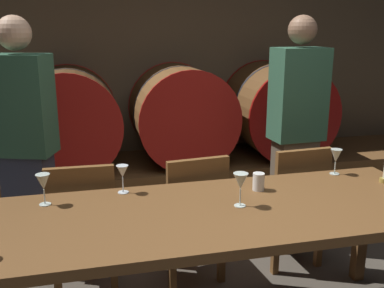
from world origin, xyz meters
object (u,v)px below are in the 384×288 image
dining_table (218,222)px  wine_glass_far_right (336,156)px  guest_left (25,147)px  wine_glass_center_right (241,182)px  chair_left (83,222)px  chair_center (192,212)px  guest_right (296,132)px  wine_barrel_left (68,119)px  cup_right (259,182)px  wine_barrel_center (181,114)px  wine_glass_center_left (122,173)px  wine_barrel_right (277,110)px  chair_right (293,200)px  wine_glass_far_left (43,183)px

dining_table → wine_glass_far_right: (0.86, 0.35, 0.19)m
guest_left → wine_glass_center_right: size_ratio=9.78×
chair_left → guest_left: bearing=-45.9°
chair_center → guest_right: guest_right is taller
dining_table → chair_center: (0.02, 0.62, -0.21)m
wine_glass_far_right → chair_center: bearing=162.2°
wine_barrel_left → cup_right: wine_barrel_left is taller
wine_barrel_center → cup_right: bearing=-89.0°
wine_barrel_left → guest_left: (-0.24, -1.07, 0.05)m
dining_table → wine_glass_center_left: wine_glass_center_left is taller
chair_left → wine_glass_center_right: wine_glass_center_right is taller
wine_barrel_right → wine_glass_center_left: 2.42m
wine_glass_far_right → wine_glass_center_right: bearing=-155.4°
wine_barrel_right → wine_glass_far_right: wine_barrel_right is taller
guest_right → wine_glass_far_right: size_ratio=10.86×
guest_right → wine_glass_far_right: bearing=82.6°
guest_left → wine_glass_far_right: (1.88, -0.66, -0.01)m
wine_glass_center_left → wine_glass_center_right: 0.65m
chair_left → wine_glass_center_right: (0.80, -0.62, 0.41)m
wine_glass_center_right → dining_table: bearing=-174.3°
dining_table → chair_right: bearing=41.2°
guest_left → guest_right: 1.93m
wine_glass_center_right → wine_glass_far_right: size_ratio=1.10×
wine_barrel_center → guest_left: bearing=-140.2°
wine_barrel_left → wine_glass_center_left: (0.33, -1.74, 0.04)m
cup_right → chair_right: bearing=45.1°
wine_glass_far_left → wine_glass_far_right: size_ratio=1.04×
wine_barrel_right → dining_table: bearing=-120.9°
wine_glass_far_right → wine_barrel_right: bearing=77.5°
wine_barrel_right → guest_left: 2.50m
wine_glass_center_left → wine_glass_far_left: bearing=-169.4°
wine_barrel_center → chair_right: 1.54m
wine_barrel_right → guest_left: (-2.27, -1.07, 0.05)m
wine_barrel_center → wine_glass_center_left: 1.88m
dining_table → chair_center: size_ratio=2.70×
guest_right → cup_right: size_ratio=17.56×
wine_barrel_left → wine_glass_center_right: 2.25m
wine_barrel_center → wine_glass_center_right: (-0.14, -2.07, 0.06)m
wine_glass_center_right → guest_right: bearing=50.9°
dining_table → chair_right: 1.02m
guest_left → wine_glass_center_left: size_ratio=10.97×
wine_barrel_right → wine_glass_center_right: wine_barrel_right is taller
guest_left → guest_right: guest_right is taller
chair_left → wine_glass_center_left: (0.23, -0.29, 0.40)m
wine_glass_far_right → chair_right: bearing=109.9°
chair_left → chair_center: same height
chair_right → guest_left: bearing=-14.7°
guest_right → chair_center: bearing=18.5°
wine_barrel_right → cup_right: 2.10m
wine_barrel_center → wine_glass_far_right: size_ratio=5.73×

